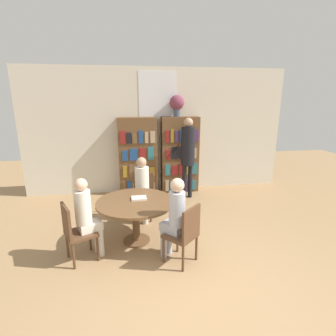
{
  "coord_description": "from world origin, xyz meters",
  "views": [
    {
      "loc": [
        -0.82,
        -2.39,
        2.31
      ],
      "look_at": [
        -0.05,
        2.19,
        1.05
      ],
      "focal_mm": 28.0,
      "sensor_mm": 36.0,
      "label": 1
    }
  ],
  "objects_px": {
    "chair_far_side": "(185,232)",
    "seated_reader_right": "(174,215)",
    "bookshelf_right": "(180,155)",
    "chair_left_side": "(143,193)",
    "chair_near_camera": "(75,230)",
    "seated_reader_back": "(87,214)",
    "librarian_standing": "(188,150)",
    "reading_table": "(136,208)",
    "bookshelf_left": "(138,156)",
    "flower_vase": "(177,104)",
    "seated_reader_left": "(142,186)"
  },
  "relations": [
    {
      "from": "chair_far_side",
      "to": "seated_reader_right",
      "type": "height_order",
      "value": "seated_reader_right"
    },
    {
      "from": "bookshelf_right",
      "to": "chair_left_side",
      "type": "xyz_separation_m",
      "value": [
        -1.02,
        -1.36,
        -0.44
      ]
    },
    {
      "from": "chair_near_camera",
      "to": "chair_far_side",
      "type": "relative_size",
      "value": 1.0
    },
    {
      "from": "chair_far_side",
      "to": "seated_reader_back",
      "type": "distance_m",
      "value": 1.42
    },
    {
      "from": "librarian_standing",
      "to": "reading_table",
      "type": "bearing_deg",
      "value": -125.65
    },
    {
      "from": "bookshelf_left",
      "to": "bookshelf_right",
      "type": "xyz_separation_m",
      "value": [
        1.03,
        -0.0,
        -0.0
      ]
    },
    {
      "from": "bookshelf_right",
      "to": "seated_reader_back",
      "type": "bearing_deg",
      "value": -126.17
    },
    {
      "from": "flower_vase",
      "to": "reading_table",
      "type": "xyz_separation_m",
      "value": [
        -1.13,
        -2.3,
        -1.56
      ]
    },
    {
      "from": "chair_left_side",
      "to": "seated_reader_back",
      "type": "relative_size",
      "value": 0.72
    },
    {
      "from": "bookshelf_left",
      "to": "chair_far_side",
      "type": "relative_size",
      "value": 2.1
    },
    {
      "from": "chair_near_camera",
      "to": "seated_reader_right",
      "type": "bearing_deg",
      "value": 58.42
    },
    {
      "from": "chair_far_side",
      "to": "seated_reader_left",
      "type": "xyz_separation_m",
      "value": [
        -0.49,
        1.47,
        0.21
      ]
    },
    {
      "from": "bookshelf_left",
      "to": "chair_near_camera",
      "type": "height_order",
      "value": "bookshelf_left"
    },
    {
      "from": "seated_reader_back",
      "to": "librarian_standing",
      "type": "relative_size",
      "value": 0.66
    },
    {
      "from": "chair_near_camera",
      "to": "chair_left_side",
      "type": "height_order",
      "value": "same"
    },
    {
      "from": "seated_reader_left",
      "to": "librarian_standing",
      "type": "xyz_separation_m",
      "value": [
        1.13,
        1.03,
        0.45
      ]
    },
    {
      "from": "seated_reader_left",
      "to": "chair_far_side",
      "type": "bearing_deg",
      "value": 120.0
    },
    {
      "from": "chair_left_side",
      "to": "seated_reader_right",
      "type": "height_order",
      "value": "seated_reader_right"
    },
    {
      "from": "reading_table",
      "to": "chair_near_camera",
      "type": "height_order",
      "value": "chair_near_camera"
    },
    {
      "from": "bookshelf_right",
      "to": "chair_far_side",
      "type": "distance_m",
      "value": 3.09
    },
    {
      "from": "chair_near_camera",
      "to": "chair_left_side",
      "type": "relative_size",
      "value": 1.0
    },
    {
      "from": "chair_left_side",
      "to": "seated_reader_left",
      "type": "xyz_separation_m",
      "value": [
        -0.04,
        -0.18,
        0.21
      ]
    },
    {
      "from": "reading_table",
      "to": "chair_left_side",
      "type": "distance_m",
      "value": 0.97
    },
    {
      "from": "bookshelf_left",
      "to": "seated_reader_right",
      "type": "bearing_deg",
      "value": -83.11
    },
    {
      "from": "chair_far_side",
      "to": "seated_reader_left",
      "type": "bearing_deg",
      "value": 66.0
    },
    {
      "from": "bookshelf_left",
      "to": "flower_vase",
      "type": "bearing_deg",
      "value": 0.28
    },
    {
      "from": "chair_left_side",
      "to": "bookshelf_right",
      "type": "bearing_deg",
      "value": -115.36
    },
    {
      "from": "chair_near_camera",
      "to": "seated_reader_back",
      "type": "height_order",
      "value": "seated_reader_back"
    },
    {
      "from": "seated_reader_left",
      "to": "flower_vase",
      "type": "bearing_deg",
      "value": -110.73
    },
    {
      "from": "bookshelf_left",
      "to": "seated_reader_left",
      "type": "relative_size",
      "value": 1.5
    },
    {
      "from": "reading_table",
      "to": "seated_reader_back",
      "type": "height_order",
      "value": "seated_reader_back"
    },
    {
      "from": "bookshelf_left",
      "to": "seated_reader_back",
      "type": "bearing_deg",
      "value": -108.6
    },
    {
      "from": "bookshelf_right",
      "to": "flower_vase",
      "type": "bearing_deg",
      "value": 176.77
    },
    {
      "from": "seated_reader_right",
      "to": "librarian_standing",
      "type": "height_order",
      "value": "librarian_standing"
    },
    {
      "from": "bookshelf_right",
      "to": "chair_left_side",
      "type": "bearing_deg",
      "value": -126.89
    },
    {
      "from": "bookshelf_right",
      "to": "chair_left_side",
      "type": "distance_m",
      "value": 1.75
    },
    {
      "from": "flower_vase",
      "to": "chair_left_side",
      "type": "distance_m",
      "value": 2.35
    },
    {
      "from": "flower_vase",
      "to": "reading_table",
      "type": "relative_size",
      "value": 0.4
    },
    {
      "from": "bookshelf_right",
      "to": "seated_reader_left",
      "type": "height_order",
      "value": "bookshelf_right"
    },
    {
      "from": "bookshelf_right",
      "to": "flower_vase",
      "type": "relative_size",
      "value": 3.71
    },
    {
      "from": "chair_left_side",
      "to": "seated_reader_back",
      "type": "bearing_deg",
      "value": 66.13
    },
    {
      "from": "flower_vase",
      "to": "chair_near_camera",
      "type": "height_order",
      "value": "flower_vase"
    },
    {
      "from": "bookshelf_right",
      "to": "seated_reader_left",
      "type": "bearing_deg",
      "value": -124.52
    },
    {
      "from": "flower_vase",
      "to": "librarian_standing",
      "type": "height_order",
      "value": "flower_vase"
    },
    {
      "from": "chair_left_side",
      "to": "seated_reader_right",
      "type": "distance_m",
      "value": 1.56
    },
    {
      "from": "reading_table",
      "to": "librarian_standing",
      "type": "distance_m",
      "value": 2.28
    },
    {
      "from": "chair_near_camera",
      "to": "chair_far_side",
      "type": "xyz_separation_m",
      "value": [
        1.52,
        -0.31,
        0.0
      ]
    },
    {
      "from": "reading_table",
      "to": "seated_reader_left",
      "type": "xyz_separation_m",
      "value": [
        0.16,
        0.76,
        0.1
      ]
    },
    {
      "from": "flower_vase",
      "to": "chair_left_side",
      "type": "xyz_separation_m",
      "value": [
        -0.93,
        -1.36,
        -1.67
      ]
    },
    {
      "from": "bookshelf_left",
      "to": "seated_reader_right",
      "type": "xyz_separation_m",
      "value": [
        0.35,
        -2.87,
        -0.22
      ]
    }
  ]
}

